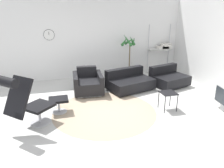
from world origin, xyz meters
The scene contains 11 objects.
ground_plane centered at (0.00, 0.00, 0.00)m, with size 12.00×12.00×0.00m, color silver.
wall_back centered at (0.00, 2.70, 1.40)m, with size 12.00×0.09×2.80m.
round_rug centered at (0.03, -0.24, 0.00)m, with size 2.51×2.51×0.01m.
lounge_chair centered at (-1.69, -0.64, 0.70)m, with size 1.06×1.06×1.22m.
ottoman centered at (-1.03, 0.02, 0.26)m, with size 0.45×0.39×0.36m.
armchair_red centered at (-0.14, 1.13, 0.27)m, with size 0.89×0.98×0.72m.
couch_low centered at (1.13, 1.06, 0.23)m, with size 1.51×1.19×0.62m.
couch_second centered at (2.48, 1.08, 0.23)m, with size 1.25×1.11×0.62m.
side_table centered at (1.56, -0.54, 0.39)m, with size 0.37×0.37×0.45m.
potted_plant centered at (1.53, 2.24, 0.75)m, with size 0.57×0.62×1.57m.
shelf_unit centered at (2.95, 2.48, 0.98)m, with size 0.92×0.28×1.83m.
Camera 1 is at (-1.07, -4.92, 2.39)m, focal length 35.00 mm.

